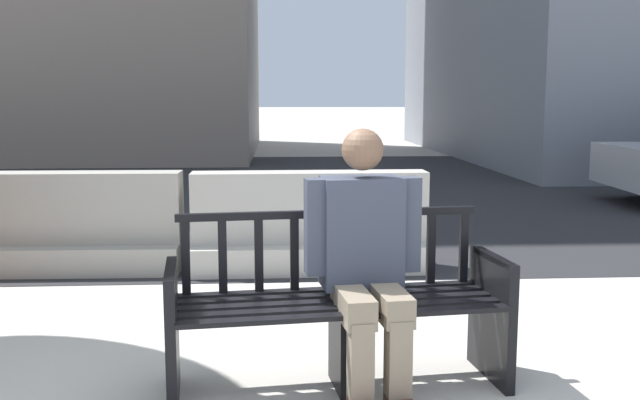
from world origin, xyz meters
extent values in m
cube|color=#28282B|center=(0.00, 8.70, 0.00)|extent=(120.00, 12.00, 0.01)
cube|color=black|center=(-0.71, 0.52, 0.33)|extent=(0.11, 0.52, 0.66)
cube|color=black|center=(0.92, 0.71, 0.33)|extent=(0.11, 0.52, 0.66)
cube|color=black|center=(0.11, 0.61, 0.22)|extent=(0.08, 0.33, 0.45)
cube|color=black|center=(0.13, 0.38, 0.45)|extent=(1.60, 0.25, 0.02)
cube|color=black|center=(0.12, 0.50, 0.45)|extent=(1.60, 0.25, 0.02)
cube|color=black|center=(0.11, 0.61, 0.45)|extent=(1.60, 0.25, 0.02)
cube|color=black|center=(0.09, 0.73, 0.45)|extent=(1.60, 0.25, 0.02)
cube|color=black|center=(0.08, 0.84, 0.45)|extent=(1.60, 0.25, 0.02)
cube|color=black|center=(0.08, 0.85, 0.86)|extent=(1.59, 0.22, 0.04)
cube|color=black|center=(-0.67, 0.77, 0.65)|extent=(0.05, 0.03, 0.38)
cube|color=black|center=(-0.48, 0.79, 0.65)|extent=(0.05, 0.03, 0.38)
cube|color=black|center=(-0.29, 0.81, 0.65)|extent=(0.05, 0.03, 0.38)
cube|color=black|center=(-0.11, 0.83, 0.65)|extent=(0.05, 0.03, 0.38)
cube|color=black|center=(0.08, 0.85, 0.65)|extent=(0.05, 0.03, 0.38)
cube|color=black|center=(0.27, 0.87, 0.65)|extent=(0.05, 0.03, 0.38)
cube|color=black|center=(0.45, 0.89, 0.65)|extent=(0.05, 0.03, 0.38)
cube|color=black|center=(0.64, 0.92, 0.65)|extent=(0.05, 0.03, 0.38)
cube|color=black|center=(0.82, 0.94, 0.65)|extent=(0.05, 0.03, 0.38)
cube|color=black|center=(-0.71, 0.50, 0.65)|extent=(0.10, 0.46, 0.03)
cube|color=black|center=(0.92, 0.69, 0.65)|extent=(0.10, 0.46, 0.03)
cube|color=#383D4C|center=(0.23, 0.70, 0.79)|extent=(0.42, 0.28, 0.56)
sphere|color=brown|center=(0.23, 0.68, 1.21)|extent=(0.21, 0.21, 0.21)
cube|color=#7F705B|center=(0.16, 0.47, 0.48)|extent=(0.19, 0.45, 0.14)
cube|color=#7F705B|center=(0.34, 0.49, 0.48)|extent=(0.19, 0.45, 0.14)
cube|color=#7F705B|center=(0.18, 0.30, 0.23)|extent=(0.12, 0.12, 0.45)
cube|color=#7F705B|center=(0.36, 0.32, 0.23)|extent=(0.12, 0.12, 0.45)
cube|color=#383D4C|center=(-0.01, 0.64, 0.83)|extent=(0.10, 0.13, 0.48)
cube|color=#383D4C|center=(0.47, 0.70, 0.83)|extent=(0.10, 0.13, 0.48)
cube|color=#ADA89E|center=(0.08, 3.17, 0.12)|extent=(2.01, 0.70, 0.24)
cube|color=#ADA89E|center=(0.08, 3.17, 0.54)|extent=(2.00, 0.32, 0.60)
cube|color=#9E998E|center=(-2.01, 3.25, 0.12)|extent=(2.01, 0.72, 0.24)
cube|color=#9E998E|center=(-2.01, 3.25, 0.54)|extent=(2.01, 0.34, 0.60)
camera|label=1|loc=(-0.20, -2.83, 1.47)|focal=40.00mm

